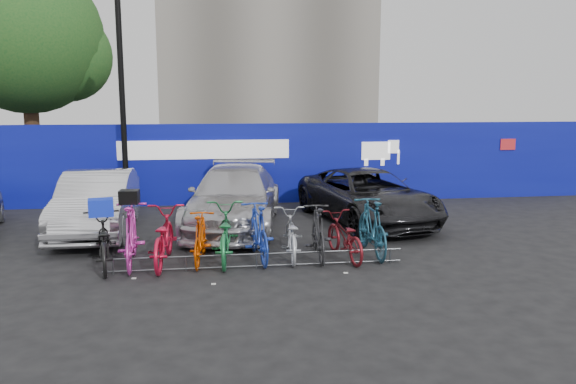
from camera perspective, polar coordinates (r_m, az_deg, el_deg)
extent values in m
plane|color=black|center=(11.21, -3.48, -6.85)|extent=(100.00, 100.00, 0.00)
cube|color=#0A108D|center=(16.86, -5.04, 2.86)|extent=(22.00, 0.15, 2.40)
cube|color=white|center=(16.70, -8.49, 4.28)|extent=(5.00, 0.02, 0.55)
cube|color=white|center=(17.43, 8.92, 4.16)|extent=(1.20, 0.02, 0.90)
cube|color=red|center=(19.09, 21.44, 4.53)|extent=(0.50, 0.02, 0.35)
cylinder|color=#382314|center=(21.68, -24.52, 5.66)|extent=(0.50, 0.50, 4.00)
sphere|color=#174C1C|center=(21.74, -25.13, 14.09)|extent=(5.20, 5.20, 5.20)
sphere|color=#174C1C|center=(21.67, -21.67, 12.74)|extent=(3.20, 3.20, 3.20)
cylinder|color=black|center=(16.31, -16.47, 8.62)|extent=(0.16, 0.16, 6.00)
cylinder|color=#595B60|center=(10.56, -3.26, -6.31)|extent=(5.60, 0.03, 0.03)
cylinder|color=#595B60|center=(10.63, -3.24, -7.50)|extent=(5.60, 0.03, 0.03)
cylinder|color=#595B60|center=(10.73, -17.34, -7.27)|extent=(0.03, 0.03, 0.28)
cylinder|color=#595B60|center=(10.59, -10.34, -7.21)|extent=(0.03, 0.03, 0.28)
cylinder|color=#595B60|center=(10.60, -3.25, -7.04)|extent=(0.03, 0.03, 0.28)
cylinder|color=#595B60|center=(10.77, 3.71, -6.77)|extent=(0.03, 0.03, 0.28)
cylinder|color=#595B60|center=(11.10, 10.35, -6.42)|extent=(0.03, 0.03, 0.28)
imported|color=silver|center=(13.89, -18.81, -1.06)|extent=(1.64, 4.43, 1.45)
imported|color=silver|center=(13.85, -5.49, -0.56)|extent=(2.87, 5.36, 1.48)
imported|color=black|center=(14.50, 8.09, -0.42)|extent=(3.21, 5.19, 1.34)
imported|color=black|center=(11.08, -18.30, -4.85)|extent=(1.01, 2.00, 1.00)
imported|color=#E436B7|center=(11.06, -15.65, -4.20)|extent=(0.69, 2.04, 1.20)
imported|color=red|center=(10.98, -12.60, -4.51)|extent=(0.83, 2.09, 1.08)
imported|color=#D04301|center=(10.94, -8.89, -4.66)|extent=(0.64, 1.69, 0.99)
imported|color=#1E783D|center=(11.04, -6.48, -4.22)|extent=(0.84, 2.12, 1.09)
imported|color=#1E3BB4|center=(11.03, -3.04, -4.06)|extent=(0.72, 1.94, 1.14)
imported|color=#B7BBC0|center=(11.19, 0.29, -4.34)|extent=(0.76, 1.86, 0.95)
imported|color=#28282B|center=(11.16, 3.08, -4.08)|extent=(0.63, 1.81, 1.07)
imported|color=maroon|center=(11.18, 5.70, -4.52)|extent=(0.88, 1.80, 0.91)
imported|color=navy|center=(11.49, 8.53, -3.55)|extent=(0.55, 1.93, 1.16)
cube|color=#132BD3|center=(10.94, -18.48, -1.50)|extent=(0.50, 0.42, 0.32)
cube|color=black|center=(10.91, -15.82, -0.47)|extent=(0.36, 0.32, 0.26)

